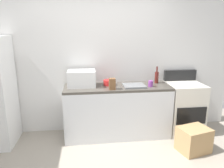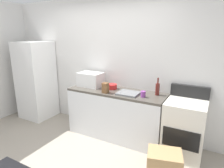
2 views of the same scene
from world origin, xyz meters
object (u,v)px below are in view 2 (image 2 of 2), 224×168
(microwave, at_px, (91,79))
(knife_block, at_px, (105,88))
(wine_bottle, at_px, (157,89))
(cardboard_box_medium, at_px, (164,165))
(refrigerator, at_px, (36,80))
(coffee_mug, at_px, (143,94))
(mixing_bowl, at_px, (112,86))
(stove_oven, at_px, (184,128))

(microwave, distance_m, knife_block, 0.55)
(microwave, height_order, wine_bottle, wine_bottle)
(microwave, bearing_deg, cardboard_box_medium, -23.79)
(microwave, xyz_separation_m, wine_bottle, (1.32, 0.06, -0.03))
(refrigerator, relative_size, knife_block, 9.68)
(coffee_mug, height_order, mixing_bowl, coffee_mug)
(refrigerator, bearing_deg, mixing_bowl, 3.98)
(stove_oven, xyz_separation_m, knife_block, (-1.33, -0.20, 0.52))
(mixing_bowl, xyz_separation_m, cardboard_box_medium, (1.23, -0.77, -0.75))
(coffee_mug, bearing_deg, knife_block, -171.83)
(knife_block, bearing_deg, microwave, 152.47)
(coffee_mug, bearing_deg, refrigerator, 178.97)
(wine_bottle, bearing_deg, stove_oven, -13.25)
(stove_oven, distance_m, microwave, 1.91)
(wine_bottle, distance_m, coffee_mug, 0.29)
(stove_oven, relative_size, microwave, 2.39)
(cardboard_box_medium, bearing_deg, knife_block, 157.78)
(coffee_mug, bearing_deg, stove_oven, 8.64)
(stove_oven, height_order, knife_block, stove_oven)
(refrigerator, height_order, mixing_bowl, refrigerator)
(wine_bottle, bearing_deg, refrigerator, -176.45)
(refrigerator, bearing_deg, microwave, 4.39)
(knife_block, relative_size, mixing_bowl, 0.95)
(refrigerator, distance_m, coffee_mug, 2.60)
(refrigerator, distance_m, knife_block, 1.95)
(microwave, bearing_deg, mixing_bowl, 2.70)
(refrigerator, relative_size, coffee_mug, 17.43)
(mixing_bowl, bearing_deg, cardboard_box_medium, -32.02)
(wine_bottle, height_order, mixing_bowl, wine_bottle)
(microwave, relative_size, wine_bottle, 1.53)
(refrigerator, height_order, knife_block, refrigerator)
(stove_oven, bearing_deg, knife_block, -171.59)
(refrigerator, height_order, wine_bottle, refrigerator)
(refrigerator, xyz_separation_m, coffee_mug, (2.60, -0.05, 0.08))
(knife_block, height_order, cardboard_box_medium, knife_block)
(wine_bottle, bearing_deg, mixing_bowl, -177.40)
(wine_bottle, height_order, coffee_mug, wine_bottle)
(wine_bottle, relative_size, coffee_mug, 3.00)
(coffee_mug, bearing_deg, microwave, 172.16)
(wine_bottle, relative_size, knife_block, 1.67)
(stove_oven, distance_m, coffee_mug, 0.83)
(microwave, relative_size, coffee_mug, 4.60)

